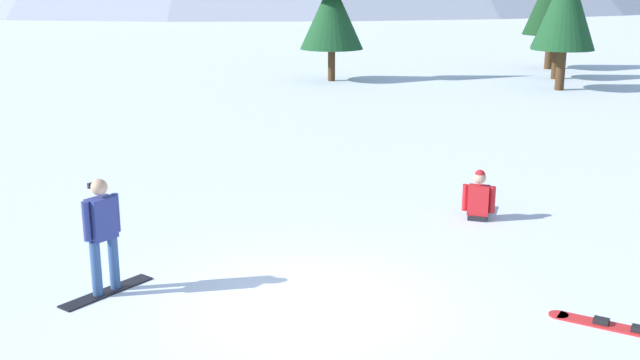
% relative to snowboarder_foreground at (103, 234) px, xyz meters
% --- Properties ---
extents(ground_plane, '(800.00, 800.00, 0.00)m').
position_rel_snowboarder_foreground_xyz_m(ground_plane, '(2.99, -0.25, -0.93)').
color(ground_plane, silver).
extents(snowboarder_foreground, '(1.08, 1.44, 1.75)m').
position_rel_snowboarder_foreground_xyz_m(snowboarder_foreground, '(0.00, 0.00, 0.00)').
color(snowboarder_foreground, black).
rests_on(snowboarder_foreground, ground_plane).
extents(snowboarder_midground, '(0.85, 1.79, 0.99)m').
position_rel_snowboarder_foreground_xyz_m(snowboarder_midground, '(6.05, 4.09, -0.58)').
color(snowboarder_midground, black).
rests_on(snowboarder_midground, ground_plane).
extents(loose_snowboard_near_right, '(1.80, 1.11, 0.09)m').
position_rel_snowboarder_foreground_xyz_m(loose_snowboard_near_right, '(7.25, -0.79, -0.91)').
color(loose_snowboard_near_right, red).
rests_on(loose_snowboard_near_right, ground_plane).
extents(pine_tree_leaning, '(2.34, 2.34, 6.35)m').
position_rel_snowboarder_foreground_xyz_m(pine_tree_leaning, '(12.43, 25.35, 2.53)').
color(pine_tree_leaning, '#472D19').
rests_on(pine_tree_leaning, ground_plane).
extents(pine_tree_twin, '(2.81, 2.81, 6.44)m').
position_rel_snowboarder_foreground_xyz_m(pine_tree_twin, '(2.27, 24.04, 2.58)').
color(pine_tree_twin, '#472D19').
rests_on(pine_tree_twin, ground_plane).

